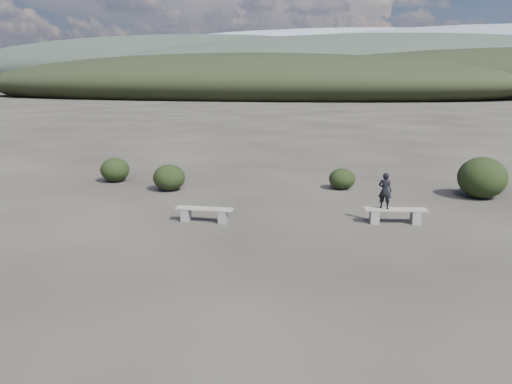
# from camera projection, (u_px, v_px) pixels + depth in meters

# --- Properties ---
(ground) EXTENTS (1200.00, 1200.00, 0.00)m
(ground) POSITION_uv_depth(u_px,v_px,m) (244.00, 285.00, 10.00)
(ground) COLOR #28251F
(ground) RESTS_ON ground
(bench_left) EXTENTS (1.67, 0.40, 0.41)m
(bench_left) POSITION_uv_depth(u_px,v_px,m) (204.00, 213.00, 14.30)
(bench_left) COLOR slate
(bench_left) RESTS_ON ground
(bench_right) EXTENTS (1.78, 0.65, 0.44)m
(bench_right) POSITION_uv_depth(u_px,v_px,m) (395.00, 214.00, 14.15)
(bench_right) COLOR slate
(bench_right) RESTS_ON ground
(seated_person) EXTENTS (0.43, 0.34, 1.04)m
(seated_person) POSITION_uv_depth(u_px,v_px,m) (385.00, 191.00, 14.01)
(seated_person) COLOR black
(seated_person) RESTS_ON bench_right
(shrub_a) EXTENTS (1.17, 1.17, 0.96)m
(shrub_a) POSITION_uv_depth(u_px,v_px,m) (169.00, 178.00, 18.24)
(shrub_a) COLOR black
(shrub_a) RESTS_ON ground
(shrub_c) EXTENTS (0.97, 0.97, 0.78)m
(shrub_c) POSITION_uv_depth(u_px,v_px,m) (342.00, 179.00, 18.46)
(shrub_c) COLOR black
(shrub_c) RESTS_ON ground
(shrub_d) EXTENTS (1.62, 1.62, 1.42)m
(shrub_d) POSITION_uv_depth(u_px,v_px,m) (482.00, 178.00, 17.05)
(shrub_d) COLOR black
(shrub_d) RESTS_ON ground
(shrub_e) EXTENTS (1.09, 1.09, 0.91)m
(shrub_e) POSITION_uv_depth(u_px,v_px,m) (490.00, 181.00, 17.84)
(shrub_e) COLOR black
(shrub_e) RESTS_ON ground
(shrub_f) EXTENTS (1.13, 1.13, 0.96)m
(shrub_f) POSITION_uv_depth(u_px,v_px,m) (115.00, 170.00, 19.77)
(shrub_f) COLOR black
(shrub_f) RESTS_ON ground
(mountain_ridges) EXTENTS (500.00, 400.00, 56.00)m
(mountain_ridges) POSITION_uv_depth(u_px,v_px,m) (356.00, 66.00, 331.43)
(mountain_ridges) COLOR black
(mountain_ridges) RESTS_ON ground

